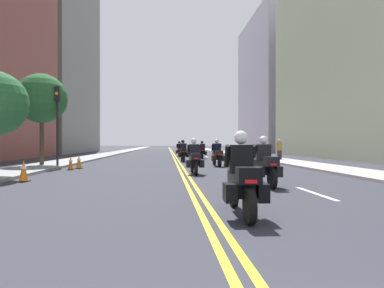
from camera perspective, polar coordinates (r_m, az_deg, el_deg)
ground_plane at (r=48.62m, az=-3.49°, el=-1.47°), size 264.00×264.00×0.00m
sidewalk_left at (r=49.11m, az=-12.57°, el=-1.39°), size 2.54×144.00×0.12m
sidewalk_right at (r=49.35m, az=5.53°, el=-1.38°), size 2.54×144.00×0.12m
centreline_yellow_inner at (r=48.62m, az=-3.64°, el=-1.47°), size 0.12×132.00×0.01m
centreline_yellow_outer at (r=48.62m, az=-3.35°, el=-1.47°), size 0.12×132.00×0.01m
lane_dashes_white at (r=29.90m, az=3.31°, el=-2.47°), size 0.14×56.40×0.01m
building_right_1 at (r=35.62m, az=27.04°, el=13.09°), size 8.94×21.31×18.72m
building_left_2 at (r=54.10m, az=-23.28°, el=13.58°), size 9.85×21.59×27.90m
building_right_2 at (r=56.27m, az=14.36°, el=9.85°), size 8.41×18.78×21.74m
motorcycle_0 at (r=6.22m, az=8.65°, el=-6.42°), size 0.77×2.17×1.60m
motorcycle_1 at (r=10.61m, az=12.51°, el=-3.65°), size 0.78×2.25×1.60m
motorcycle_2 at (r=14.47m, az=0.37°, el=-2.68°), size 0.77×2.25×1.59m
motorcycle_3 at (r=19.41m, az=4.41°, el=-1.95°), size 0.78×2.22×1.63m
motorcycle_4 at (r=24.20m, az=-1.58°, el=-1.50°), size 0.78×2.20×1.63m
motorcycle_5 at (r=29.03m, az=1.77°, el=-1.27°), size 0.78×2.19×1.58m
motorcycle_6 at (r=33.35m, az=-2.22°, el=-1.11°), size 0.76×2.17×1.58m
traffic_cone_0 at (r=18.63m, az=-19.06°, el=-2.92°), size 0.37×0.37×0.75m
traffic_cone_1 at (r=17.86m, az=-20.35°, el=-3.09°), size 0.32×0.32×0.73m
traffic_cone_2 at (r=13.07m, az=-27.22°, el=-4.17°), size 0.38×0.38×0.78m
traffic_light_near at (r=19.86m, az=-22.36°, el=5.24°), size 0.28×0.38×4.52m
pedestrian_0 at (r=26.25m, az=14.96°, el=-0.96°), size 0.40×0.30×1.68m
street_tree_1 at (r=21.13m, az=-24.66°, el=7.17°), size 2.86×2.86×5.40m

